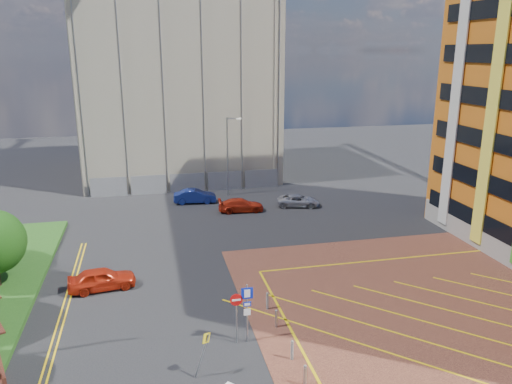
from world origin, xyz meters
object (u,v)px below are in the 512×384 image
object	(u,v)px
warning_sign	(204,349)
car_red_back	(241,205)
lamp_back	(228,153)
car_blue_back	(195,196)
car_red_left	(102,279)
sign_cluster	(243,308)
car_silver_back	(298,201)

from	to	relation	value
warning_sign	car_red_back	distance (m)	24.45
lamp_back	car_blue_back	xyz separation A→B (m)	(-3.72, -2.14, -3.68)
warning_sign	car_blue_back	bearing A→B (deg)	85.06
car_red_back	car_red_left	bearing A→B (deg)	143.66
lamp_back	warning_sign	size ratio (longest dim) A/B	3.57
sign_cluster	car_red_left	size ratio (longest dim) A/B	0.78
car_red_back	car_silver_back	world-z (taller)	car_red_back
warning_sign	car_blue_back	xyz separation A→B (m)	(2.35, 27.26, -0.75)
lamp_back	car_silver_back	size ratio (longest dim) A/B	1.98
car_blue_back	car_red_back	xyz separation A→B (m)	(3.89, -3.63, -0.07)
car_blue_back	car_silver_back	xyz separation A→B (m)	(9.54, -3.25, -0.11)
lamp_back	car_red_back	world-z (taller)	lamp_back
car_silver_back	sign_cluster	bearing A→B (deg)	170.27
sign_cluster	lamp_back	bearing A→B (deg)	82.03
warning_sign	car_red_left	world-z (taller)	warning_sign
warning_sign	car_silver_back	xyz separation A→B (m)	(11.90, 24.01, -0.87)
warning_sign	car_red_left	size ratio (longest dim) A/B	0.55
warning_sign	car_red_back	size ratio (longest dim) A/B	0.54
car_red_back	car_silver_back	xyz separation A→B (m)	(5.65, 0.39, -0.04)
car_red_left	car_red_back	size ratio (longest dim) A/B	0.98
car_silver_back	car_red_left	bearing A→B (deg)	143.36
warning_sign	car_red_left	bearing A→B (deg)	117.13
warning_sign	car_blue_back	distance (m)	27.37
sign_cluster	car_blue_back	world-z (taller)	sign_cluster
lamp_back	sign_cluster	world-z (taller)	lamp_back
car_blue_back	car_red_back	size ratio (longest dim) A/B	0.99
lamp_back	car_silver_back	xyz separation A→B (m)	(5.82, -5.39, -3.80)
car_red_left	car_red_back	xyz separation A→B (m)	(11.43, 13.51, -0.09)
car_red_left	car_red_back	world-z (taller)	car_red_left
lamp_back	car_silver_back	bearing A→B (deg)	-42.77
car_red_back	sign_cluster	bearing A→B (deg)	173.33
car_blue_back	car_silver_back	world-z (taller)	car_blue_back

